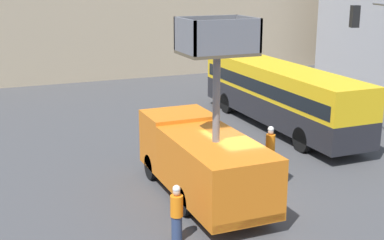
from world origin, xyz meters
TOP-DOWN VIEW (x-y plane):
  - ground_plane at (0.00, 0.00)m, footprint 120.00×120.00m
  - utility_truck at (-1.24, 0.91)m, footprint 2.50×7.02m
  - city_bus at (6.04, 7.73)m, footprint 2.51×12.38m
  - road_worker_near_truck at (-3.25, -1.79)m, footprint 0.38×0.38m
  - road_worker_directing at (2.32, 2.27)m, footprint 0.38×0.38m

SIDE VIEW (x-z plane):
  - ground_plane at x=0.00m, z-range 0.00..0.00m
  - road_worker_near_truck at x=-3.25m, z-range 0.00..1.80m
  - road_worker_directing at x=2.32m, z-range 0.01..1.92m
  - utility_truck at x=-1.24m, z-range -1.67..4.77m
  - city_bus at x=6.04m, z-range 0.30..3.52m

